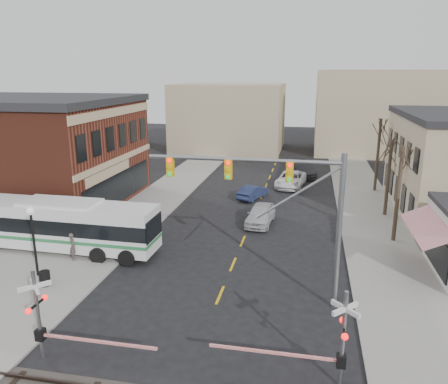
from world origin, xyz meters
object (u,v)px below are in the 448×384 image
Objects in this scene: rr_crossing_east at (331,339)px; transit_bus at (62,225)px; traffic_signal_mast at (285,197)px; car_c at (291,179)px; pedestrian_far at (81,227)px; pedestrian_near at (73,246)px; car_b at (253,192)px; trash_bin at (45,278)px; rr_crossing_west at (48,317)px; street_lamp at (32,227)px; car_a at (260,214)px; car_d at (302,169)px.

transit_bus is at bearing 149.69° from rr_crossing_east.
traffic_signal_mast is (14.79, -4.00, 3.85)m from transit_bus.
pedestrian_far is at bearing -119.60° from car_c.
car_b is at bearing -50.97° from pedestrian_near.
car_c reaches higher than trash_bin.
pedestrian_near is at bearing 151.17° from rr_crossing_east.
rr_crossing_west is at bearing -61.67° from transit_bus.
car_b is at bearing 104.03° from rr_crossing_east.
street_lamp is 16.85m from car_a.
street_lamp is at bearing 159.72° from rr_crossing_east.
pedestrian_near is at bearing -112.84° from car_c.
pedestrian_far is (-16.74, 11.79, -0.92)m from rr_crossing_east.
car_d reaches higher than car_b.
car_a is 12.38m from car_c.
car_b reaches higher than trash_bin.
car_d is (14.53, 29.32, -2.29)m from street_lamp.
trash_bin is at bearing 124.96° from rr_crossing_west.
traffic_signal_mast is 7.39m from rr_crossing_east.
car_b is (10.78, 15.04, -1.21)m from transit_bus.
street_lamp is 3.37m from pedestrian_near.
rr_crossing_east is (17.02, -9.95, 0.09)m from transit_bus.
car_d is (2.80, 17.46, 0.03)m from car_a.
traffic_signal_mast reaches higher than pedestrian_near.
traffic_signal_mast reaches higher than street_lamp.
car_d is at bearing 75.38° from rr_crossing_west.
rr_crossing_east reaches higher than car_d.
car_b is (10.19, 18.92, -2.45)m from street_lamp.
rr_crossing_east is at bearing 124.53° from car_b.
trash_bin is 28.04m from car_c.
traffic_signal_mast is 13.20m from car_a.
street_lamp reaches higher than pedestrian_near.
street_lamp is 2.34× the size of pedestrian_near.
car_b is (-1.54, 7.06, -0.13)m from car_a.
rr_crossing_west is at bearing -104.82° from car_a.
transit_bus is at bearing 118.33° from rr_crossing_west.
pedestrian_far reaches higher than trash_bin.
traffic_signal_mast reaches higher than car_b.
rr_crossing_east reaches higher than pedestrian_far.
car_b is at bearing 61.70° from street_lamp.
pedestrian_near is at bearing 81.17° from car_b.
car_a is (12.32, 7.99, -1.08)m from transit_bus.
street_lamp reaches higher than rr_crossing_west.
street_lamp is 27.75m from car_c.
rr_crossing_west is 3.15× the size of pedestrian_near.
street_lamp is 32.81m from car_d.
rr_crossing_west is at bearing -52.67° from street_lamp.
street_lamp is (-14.20, 0.12, -2.62)m from traffic_signal_mast.
rr_crossing_east is at bearing -104.08° from car_d.
pedestrian_far reaches higher than pedestrian_near.
car_c reaches higher than car_b.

